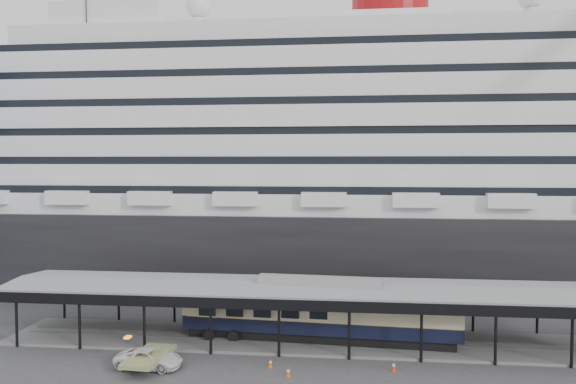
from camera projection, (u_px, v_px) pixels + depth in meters
The scene contains 8 objects.
ground at pixel (313, 362), 45.27m from camera, with size 200.00×200.00×0.00m, color #39393B.
cruise_ship at pixel (329, 146), 76.06m from camera, with size 130.00×30.00×43.90m.
platform_canopy at pixel (317, 316), 50.11m from camera, with size 56.00×9.18×5.30m.
port_truck at pixel (149, 359), 43.92m from camera, with size 2.43×5.27×1.46m, color silver.
pullman_carriage at pixel (319, 310), 50.06m from camera, with size 24.78×4.95×24.16m.
traffic_cone_left at pixel (288, 372), 42.19m from camera, with size 0.43×0.43×0.69m.
traffic_cone_mid at pixel (270, 363), 44.02m from camera, with size 0.41×0.41×0.70m.
traffic_cone_right at pixel (394, 366), 43.26m from camera, with size 0.50×0.50×0.77m.
Camera 1 is at (2.91, -44.44, 16.08)m, focal length 35.00 mm.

